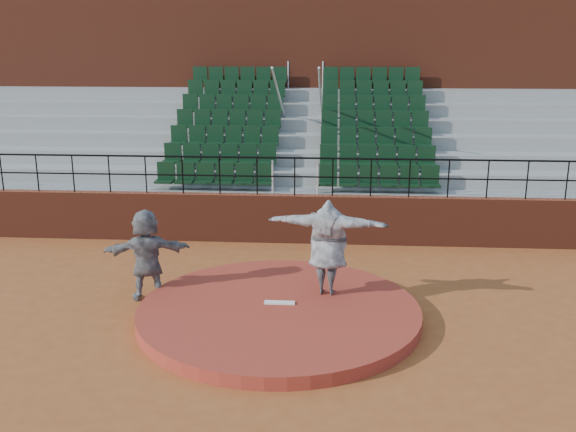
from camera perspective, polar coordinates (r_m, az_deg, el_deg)
The scene contains 9 objects.
ground at distance 12.71m, azimuth -0.81°, elevation -9.07°, with size 90.00×90.00×0.00m, color #994D22.
pitchers_mound at distance 12.66m, azimuth -0.81°, elevation -8.55°, with size 5.50×5.50×0.25m, color #9D3323.
pitching_rubber at distance 12.74m, azimuth -0.75°, elevation -7.70°, with size 0.60×0.15×0.03m, color white.
boundary_wall at distance 17.19m, azimuth 0.59°, elevation -0.24°, with size 24.00×0.30×1.30m, color maroon.
wall_railing at distance 16.88m, azimuth 0.60°, elevation 4.28°, with size 24.04×0.05×1.03m.
seating_deck at distance 20.57m, azimuth 1.21°, elevation 4.58°, with size 24.00×5.97×4.63m.
press_box_facade at distance 24.23m, azimuth 1.72°, elevation 11.20°, with size 24.00×3.00×7.10m, color maroon.
pitcher at distance 12.95m, azimuth 3.55°, elevation -2.77°, with size 2.42×0.66×1.97m, color black.
fielder at distance 13.66m, azimuth -12.44°, elevation -3.34°, with size 1.79×0.57×1.93m, color black.
Camera 1 is at (0.99, -11.55, 5.21)m, focal length 40.00 mm.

